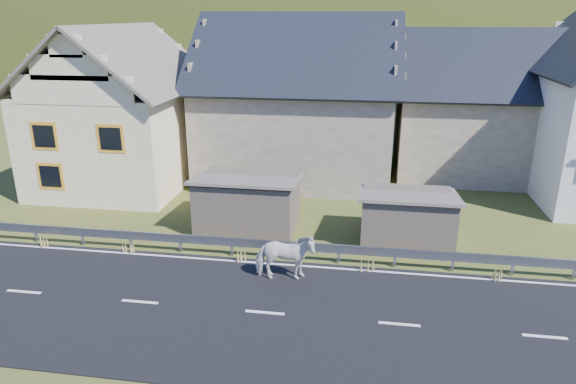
# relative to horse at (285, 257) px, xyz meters

# --- Properties ---
(ground) EXTENTS (160.00, 160.00, 0.00)m
(ground) POSITION_rel_horse_xyz_m (-0.27, -2.14, -0.89)
(ground) COLOR #3E511C
(ground) RESTS_ON ground
(road) EXTENTS (60.00, 7.00, 0.04)m
(road) POSITION_rel_horse_xyz_m (-0.27, -2.14, -0.87)
(road) COLOR black
(road) RESTS_ON ground
(lane_markings) EXTENTS (60.00, 6.60, 0.01)m
(lane_markings) POSITION_rel_horse_xyz_m (-0.27, -2.14, -0.84)
(lane_markings) COLOR silver
(lane_markings) RESTS_ON road
(guardrail) EXTENTS (28.10, 0.09, 0.75)m
(guardrail) POSITION_rel_horse_xyz_m (-0.27, 1.54, -0.32)
(guardrail) COLOR #93969B
(guardrail) RESTS_ON ground
(shed_left) EXTENTS (4.30, 3.30, 2.40)m
(shed_left) POSITION_rel_horse_xyz_m (-2.27, 4.36, 0.21)
(shed_left) COLOR brown
(shed_left) RESTS_ON ground
(shed_right) EXTENTS (3.80, 2.90, 2.20)m
(shed_right) POSITION_rel_horse_xyz_m (4.23, 3.86, 0.11)
(shed_right) COLOR brown
(shed_right) RESTS_ON ground
(house_cream) EXTENTS (7.80, 9.80, 8.30)m
(house_cream) POSITION_rel_horse_xyz_m (-10.27, 9.86, 3.47)
(house_cream) COLOR #FCE4B6
(house_cream) RESTS_ON ground
(house_stone_a) EXTENTS (10.80, 9.80, 8.90)m
(house_stone_a) POSITION_rel_horse_xyz_m (-1.27, 12.86, 3.75)
(house_stone_a) COLOR tan
(house_stone_a) RESTS_ON ground
(house_stone_b) EXTENTS (9.80, 8.80, 8.10)m
(house_stone_b) POSITION_rel_horse_xyz_m (8.73, 14.86, 3.35)
(house_stone_b) COLOR tan
(house_stone_b) RESTS_ON ground
(mountain) EXTENTS (440.00, 280.00, 260.00)m
(mountain) POSITION_rel_horse_xyz_m (4.73, 177.86, -20.89)
(mountain) COLOR #2C3A16
(mountain) RESTS_ON ground
(conifer_patch) EXTENTS (76.00, 50.00, 28.00)m
(conifer_patch) POSITION_rel_horse_xyz_m (-55.27, 107.86, 5.11)
(conifer_patch) COLOR black
(conifer_patch) RESTS_ON ground
(horse) EXTENTS (1.17, 2.11, 1.69)m
(horse) POSITION_rel_horse_xyz_m (0.00, 0.00, 0.00)
(horse) COLOR silver
(horse) RESTS_ON road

